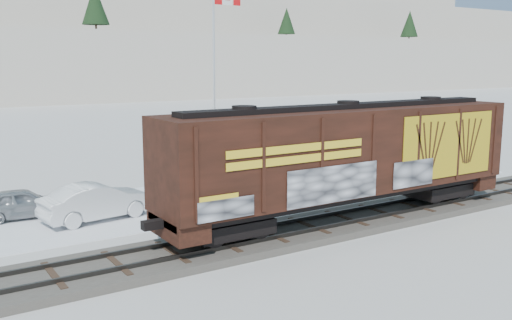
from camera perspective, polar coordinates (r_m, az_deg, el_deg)
ground at (r=22.17m, az=1.18°, el=-8.06°), size 500.00×500.00×0.00m
rail_track at (r=22.13m, az=1.18°, el=-7.70°), size 50.00×3.40×0.43m
parking_strip at (r=28.46m, az=-7.30°, el=-4.07°), size 40.00×8.00×0.03m
hopper_railcar at (r=23.83m, az=9.08°, el=0.57°), size 16.57×3.06×4.70m
flagpole at (r=34.16m, az=-4.02°, el=5.33°), size 2.30×0.90×11.27m
car_silver at (r=27.02m, az=-22.36°, el=-4.01°), size 4.02×1.88×1.33m
car_white at (r=25.65m, az=-15.56°, el=-4.02°), size 5.04×2.37×1.60m
car_dark at (r=29.55m, az=-4.90°, el=-1.97°), size 5.59×3.30×1.52m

